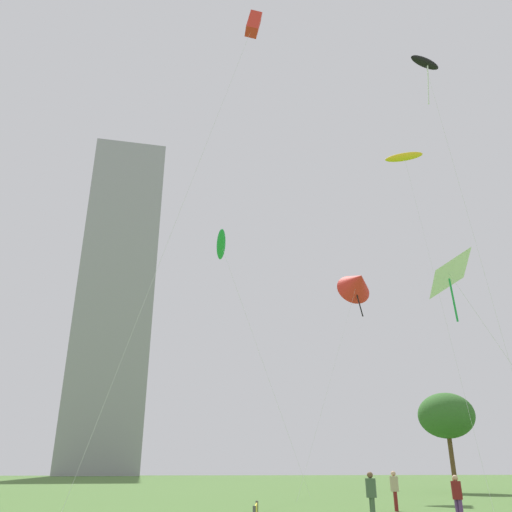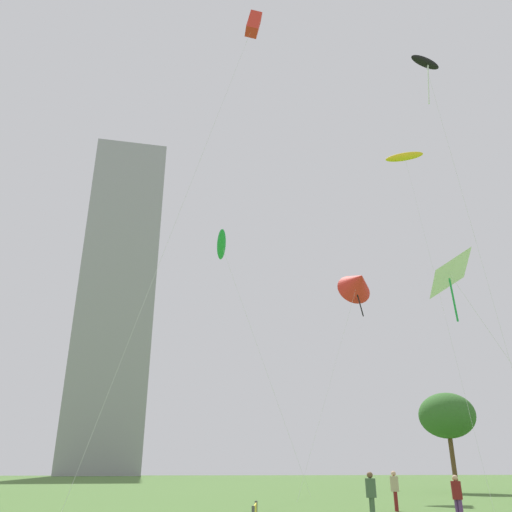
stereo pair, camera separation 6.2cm
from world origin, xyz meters
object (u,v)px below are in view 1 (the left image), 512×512
at_px(kite_flying_1, 425,64).
at_px(kite_flying_5, 221,245).
at_px(kite_flying_4, 404,157).
at_px(person_standing_0, 457,495).
at_px(kite_flying_3, 450,276).
at_px(distant_highrise_0, 118,300).
at_px(kite_flying_2, 357,283).
at_px(person_standing_2, 371,493).
at_px(park_tree_2, 446,416).
at_px(kite_flying_0, 253,25).
at_px(person_standing_1, 395,488).

xyz_separation_m(kite_flying_1, kite_flying_5, (-15.25, 8.15, -12.79)).
height_order(kite_flying_1, kite_flying_4, kite_flying_1).
xyz_separation_m(person_standing_0, kite_flying_3, (2.83, 3.17, 10.53)).
xyz_separation_m(kite_flying_1, distant_highrise_0, (-41.22, 124.29, 18.12)).
relative_size(kite_flying_2, kite_flying_4, 0.66).
relative_size(person_standing_2, distant_highrise_0, 0.02).
bearing_deg(kite_flying_1, kite_flying_5, 151.89).
bearing_deg(park_tree_2, kite_flying_4, -119.01).
bearing_deg(kite_flying_4, kite_flying_5, 172.98).
relative_size(kite_flying_0, kite_flying_4, 1.17).
xyz_separation_m(kite_flying_0, kite_flying_1, (13.83, 1.98, -0.28)).
bearing_deg(park_tree_2, kite_flying_5, -158.20).
bearing_deg(kite_flying_5, person_standing_1, -51.03).
xyz_separation_m(park_tree_2, distant_highrise_0, (-47.30, 107.61, 43.12)).
bearing_deg(person_standing_0, kite_flying_3, 114.42).
bearing_deg(kite_flying_0, person_standing_0, -40.88).
distance_m(kite_flying_2, kite_flying_3, 17.17).
xyz_separation_m(person_standing_2, kite_flying_5, (-5.58, 15.99, 17.51)).
bearing_deg(kite_flying_1, kite_flying_3, -123.81).
xyz_separation_m(person_standing_0, park_tree_2, (12.44, 25.12, 5.37)).
relative_size(kite_flying_0, kite_flying_2, 1.77).
distance_m(person_standing_1, kite_flying_4, 28.09).
distance_m(kite_flying_3, park_tree_2, 24.52).
distance_m(person_standing_1, park_tree_2, 23.60).
bearing_deg(person_standing_1, kite_flying_0, -79.84).
bearing_deg(park_tree_2, kite_flying_0, -136.85).
distance_m(park_tree_2, distant_highrise_0, 125.21).
relative_size(kite_flying_0, kite_flying_1, 1.02).
relative_size(kite_flying_4, distant_highrise_0, 0.28).
bearing_deg(kite_flying_4, kite_flying_2, 125.97).
xyz_separation_m(person_standing_2, kite_flying_0, (-4.15, 5.87, 30.59)).
height_order(person_standing_0, person_standing_1, person_standing_1).
distance_m(person_standing_0, person_standing_2, 3.37).
xyz_separation_m(kite_flying_2, distant_highrise_0, (-38.01, 113.25, 32.62)).
relative_size(park_tree_2, distant_highrise_0, 0.08).
bearing_deg(kite_flying_5, kite_flying_4, -7.02).
bearing_deg(kite_flying_4, kite_flying_3, -108.36).
height_order(person_standing_1, kite_flying_3, kite_flying_3).
bearing_deg(kite_flying_2, kite_flying_4, -54.03).
bearing_deg(kite_flying_4, person_standing_0, -114.36).
distance_m(kite_flying_0, park_tree_2, 37.20).
distance_m(person_standing_1, kite_flying_1, 31.13).
bearing_deg(person_standing_0, person_standing_2, -124.03).
xyz_separation_m(kite_flying_4, distant_highrise_0, (-41.50, 118.06, 22.64)).
height_order(kite_flying_3, kite_flying_5, kite_flying_5).
height_order(person_standing_2, kite_flying_5, kite_flying_5).
bearing_deg(person_standing_1, person_standing_2, -15.20).
height_order(kite_flying_0, kite_flying_4, kite_flying_0).
relative_size(person_standing_2, kite_flying_4, 0.07).
bearing_deg(person_standing_2, kite_flying_1, -47.62).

